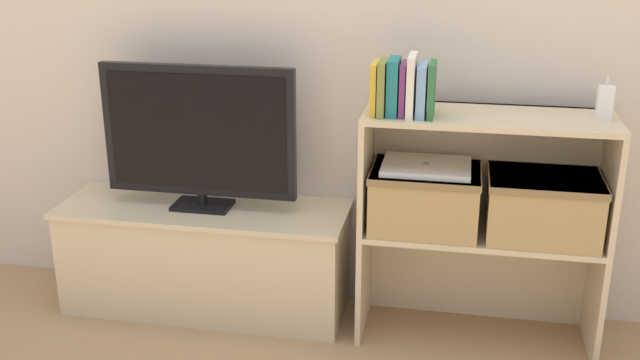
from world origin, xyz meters
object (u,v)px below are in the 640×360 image
Objects in this scene: book_mustard at (375,88)px; book_ivory at (412,86)px; storage_basket_left at (425,196)px; storage_basket_right at (543,204)px; tv_stand at (206,257)px; baby_monitor at (605,103)px; book_plum at (403,89)px; book_forest at (432,90)px; book_skyblue at (422,90)px; laptop at (426,166)px; book_olive at (383,88)px; tv at (199,134)px; book_teal at (393,87)px.

book_ivory is (0.12, 0.00, 0.01)m from book_mustard.
storage_basket_right is (0.40, 0.00, 0.00)m from storage_basket_left.
baby_monitor is at bearing -0.68° from tv_stand.
book_forest is (0.09, -0.00, 0.00)m from book_plum.
book_skyblue is at bearing -5.50° from tv_stand.
tv_stand is 3.64× the size of laptop.
storage_basket_left is (0.09, 0.05, -0.39)m from book_plum.
storage_basket_right is at bearing 4.80° from book_olive.
book_skyblue is 0.03m from book_forest.
book_olive is (0.03, -0.00, 0.00)m from book_mustard.
book_forest is at bearing 0.00° from book_mustard.
book_olive is 1.00× the size of book_forest.
baby_monitor is 0.37× the size of storage_basket_left.
tv is at bearing 174.82° from book_forest.
book_ivory is at bearing -5.63° from tv.
storage_basket_left is 1.00× the size of storage_basket_right.
storage_basket_left is (0.18, 0.05, -0.39)m from book_mustard.
book_teal is 0.31m from laptop.
book_ivory is 0.07m from book_forest.
book_teal reaches higher than storage_basket_right.
storage_basket_left is (-0.57, -0.02, -0.36)m from baby_monitor.
storage_basket_left is at bearing 62.05° from book_skyblue.
book_teal is at bearing 180.00° from book_forest.
book_teal is 0.69m from baby_monitor.
book_skyblue reaches higher than storage_basket_left.
tv is 0.76m from book_teal.
book_skyblue reaches higher than baby_monitor.
laptop is (-0.57, -0.02, -0.25)m from baby_monitor.
book_olive is (0.69, -0.08, 0.22)m from tv.
book_forest reaches higher than storage_basket_right.
tv is 3.60× the size of book_ivory.
tv_stand is 1.12m from book_forest.
book_olive is at bearing -6.40° from tv.
book_ivory reaches higher than tv.
tv is at bearing 179.39° from baby_monitor.
book_skyblue is at bearing -173.75° from storage_basket_right.
book_olive is at bearing -175.20° from storage_basket_right.
book_olive is at bearing -6.53° from tv_stand.
book_mustard is 0.12m from book_ivory.
tv is 4.18× the size of book_skyblue.
book_olive is 0.95× the size of book_teal.
baby_monitor is at bearing 5.17° from book_teal.
tv is 4.06× the size of book_olive.
laptop is (0.06, 0.05, -0.29)m from book_ivory.
book_plum is 0.03m from book_ivory.
baby_monitor is (1.41, -0.02, 0.69)m from tv_stand.
storage_basket_left reaches higher than tv_stand.
book_mustard reaches higher than laptop.
tv is at bearing 174.37° from book_ivory.
book_teal is at bearing 0.00° from book_olive.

